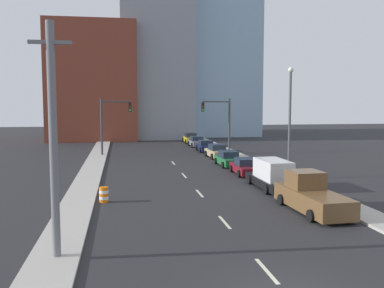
{
  "coord_description": "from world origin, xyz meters",
  "views": [
    {
      "loc": [
        -5.17,
        -12.44,
        6.14
      ],
      "look_at": [
        1.45,
        27.32,
        2.2
      ],
      "focal_mm": 40.0,
      "sensor_mm": 36.0,
      "label": 1
    }
  ],
  "objects_px": {
    "traffic_signal_right": "(222,119)",
    "utility_pole_left_near": "(53,140)",
    "traffic_signal_left": "(110,119)",
    "sedan_maroon": "(246,167)",
    "sedan_green": "(228,159)",
    "street_lamp": "(290,115)",
    "pickup_truck_brown": "(311,196)",
    "sedan_navy": "(206,146)",
    "sedan_tan": "(217,152)",
    "sedan_yellow": "(190,138)",
    "box_truck_black": "(272,175)",
    "sedan_gray": "(197,142)",
    "traffic_barrel": "(104,195)"
  },
  "relations": [
    {
      "from": "sedan_navy",
      "to": "sedan_gray",
      "type": "height_order",
      "value": "sedan_gray"
    },
    {
      "from": "traffic_signal_right",
      "to": "utility_pole_left_near",
      "type": "xyz_separation_m",
      "value": [
        -14.47,
        -32.95,
        0.5
      ]
    },
    {
      "from": "traffic_signal_left",
      "to": "sedan_yellow",
      "type": "distance_m",
      "value": 18.88
    },
    {
      "from": "sedan_gray",
      "to": "sedan_yellow",
      "type": "height_order",
      "value": "sedan_yellow"
    },
    {
      "from": "traffic_signal_left",
      "to": "street_lamp",
      "type": "height_order",
      "value": "street_lamp"
    },
    {
      "from": "traffic_signal_left",
      "to": "traffic_signal_right",
      "type": "distance_m",
      "value": 13.19
    },
    {
      "from": "traffic_signal_left",
      "to": "traffic_signal_right",
      "type": "xyz_separation_m",
      "value": [
        13.19,
        0.0,
        0.0
      ]
    },
    {
      "from": "traffic_signal_right",
      "to": "sedan_yellow",
      "type": "bearing_deg",
      "value": 95.85
    },
    {
      "from": "sedan_green",
      "to": "sedan_tan",
      "type": "height_order",
      "value": "sedan_tan"
    },
    {
      "from": "sedan_yellow",
      "to": "sedan_gray",
      "type": "bearing_deg",
      "value": -90.75
    },
    {
      "from": "traffic_signal_left",
      "to": "sedan_green",
      "type": "bearing_deg",
      "value": -40.48
    },
    {
      "from": "street_lamp",
      "to": "box_truck_black",
      "type": "relative_size",
      "value": 1.5
    },
    {
      "from": "traffic_signal_right",
      "to": "sedan_navy",
      "type": "relative_size",
      "value": 1.54
    },
    {
      "from": "box_truck_black",
      "to": "sedan_maroon",
      "type": "height_order",
      "value": "box_truck_black"
    },
    {
      "from": "sedan_tan",
      "to": "sedan_yellow",
      "type": "distance_m",
      "value": 18.13
    },
    {
      "from": "traffic_signal_right",
      "to": "sedan_maroon",
      "type": "xyz_separation_m",
      "value": [
        -1.45,
        -14.95,
        -3.58
      ]
    },
    {
      "from": "traffic_signal_right",
      "to": "sedan_yellow",
      "type": "xyz_separation_m",
      "value": [
        -1.47,
        14.38,
        -3.53
      ]
    },
    {
      "from": "box_truck_black",
      "to": "sedan_gray",
      "type": "bearing_deg",
      "value": 89.5
    },
    {
      "from": "traffic_signal_left",
      "to": "traffic_signal_right",
      "type": "height_order",
      "value": "same"
    },
    {
      "from": "traffic_signal_right",
      "to": "sedan_tan",
      "type": "height_order",
      "value": "traffic_signal_right"
    },
    {
      "from": "sedan_navy",
      "to": "street_lamp",
      "type": "bearing_deg",
      "value": -81.44
    },
    {
      "from": "pickup_truck_brown",
      "to": "sedan_green",
      "type": "xyz_separation_m",
      "value": [
        -0.29,
        17.69,
        -0.23
      ]
    },
    {
      "from": "traffic_signal_right",
      "to": "box_truck_black",
      "type": "height_order",
      "value": "traffic_signal_right"
    },
    {
      "from": "box_truck_black",
      "to": "sedan_green",
      "type": "bearing_deg",
      "value": 90.69
    },
    {
      "from": "pickup_truck_brown",
      "to": "box_truck_black",
      "type": "xyz_separation_m",
      "value": [
        0.01,
        6.32,
        0.12
      ]
    },
    {
      "from": "street_lamp",
      "to": "sedan_navy",
      "type": "height_order",
      "value": "street_lamp"
    },
    {
      "from": "pickup_truck_brown",
      "to": "sedan_tan",
      "type": "relative_size",
      "value": 1.35
    },
    {
      "from": "utility_pole_left_near",
      "to": "sedan_yellow",
      "type": "relative_size",
      "value": 1.95
    },
    {
      "from": "traffic_signal_left",
      "to": "pickup_truck_brown",
      "type": "xyz_separation_m",
      "value": [
        11.8,
        -27.52,
        -3.33
      ]
    },
    {
      "from": "sedan_yellow",
      "to": "sedan_green",
      "type": "bearing_deg",
      "value": -90.51
    },
    {
      "from": "utility_pole_left_near",
      "to": "box_truck_black",
      "type": "height_order",
      "value": "utility_pole_left_near"
    },
    {
      "from": "sedan_maroon",
      "to": "sedan_yellow",
      "type": "xyz_separation_m",
      "value": [
        -0.02,
        29.33,
        0.05
      ]
    },
    {
      "from": "traffic_signal_left",
      "to": "sedan_maroon",
      "type": "relative_size",
      "value": 1.5
    },
    {
      "from": "street_lamp",
      "to": "sedan_yellow",
      "type": "bearing_deg",
      "value": 95.01
    },
    {
      "from": "box_truck_black",
      "to": "sedan_green",
      "type": "xyz_separation_m",
      "value": [
        -0.3,
        11.37,
        -0.34
      ]
    },
    {
      "from": "street_lamp",
      "to": "sedan_navy",
      "type": "xyz_separation_m",
      "value": [
        -2.81,
        20.03,
        -4.48
      ]
    },
    {
      "from": "street_lamp",
      "to": "sedan_gray",
      "type": "distance_m",
      "value": 26.55
    },
    {
      "from": "pickup_truck_brown",
      "to": "sedan_navy",
      "type": "relative_size",
      "value": 1.42
    },
    {
      "from": "traffic_signal_left",
      "to": "sedan_maroon",
      "type": "xyz_separation_m",
      "value": [
        11.74,
        -14.95,
        -3.58
      ]
    },
    {
      "from": "traffic_signal_left",
      "to": "sedan_navy",
      "type": "xyz_separation_m",
      "value": [
        11.71,
        2.45,
        -3.56
      ]
    },
    {
      "from": "utility_pole_left_near",
      "to": "sedan_gray",
      "type": "distance_m",
      "value": 43.54
    },
    {
      "from": "sedan_green",
      "to": "sedan_maroon",
      "type": "bearing_deg",
      "value": -88.49
    },
    {
      "from": "sedan_green",
      "to": "sedan_navy",
      "type": "distance_m",
      "value": 12.28
    },
    {
      "from": "traffic_signal_right",
      "to": "sedan_gray",
      "type": "xyz_separation_m",
      "value": [
        -1.55,
        8.42,
        -3.55
      ]
    },
    {
      "from": "traffic_signal_left",
      "to": "sedan_green",
      "type": "xyz_separation_m",
      "value": [
        11.51,
        -9.83,
        -3.56
      ]
    },
    {
      "from": "traffic_barrel",
      "to": "sedan_gray",
      "type": "xyz_separation_m",
      "value": [
        11.48,
        31.85,
        0.18
      ]
    },
    {
      "from": "street_lamp",
      "to": "pickup_truck_brown",
      "type": "bearing_deg",
      "value": -105.29
    },
    {
      "from": "sedan_maroon",
      "to": "sedan_green",
      "type": "height_order",
      "value": "sedan_green"
    },
    {
      "from": "traffic_signal_left",
      "to": "box_truck_black",
      "type": "bearing_deg",
      "value": -60.86
    },
    {
      "from": "utility_pole_left_near",
      "to": "sedan_green",
      "type": "height_order",
      "value": "utility_pole_left_near"
    }
  ]
}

